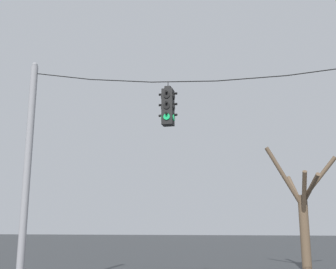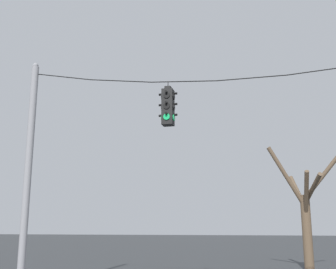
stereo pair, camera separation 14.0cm
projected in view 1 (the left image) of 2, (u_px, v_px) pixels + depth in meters
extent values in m
cylinder|color=gray|center=(27.00, 173.00, 13.53)|extent=(0.23, 0.23, 7.31)
sphere|color=gray|center=(35.00, 65.00, 14.33)|extent=(0.19, 0.19, 0.19)
cylinder|color=black|center=(62.00, 76.00, 14.00)|extent=(2.06, 0.03, 0.42)
cylinder|color=black|center=(120.00, 81.00, 13.47)|extent=(2.06, 0.03, 0.29)
cylinder|color=black|center=(183.00, 82.00, 12.98)|extent=(2.06, 0.03, 0.16)
cylinder|color=black|center=(251.00, 78.00, 12.51)|extent=(2.06, 0.03, 0.03)
cylinder|color=black|center=(324.00, 71.00, 12.07)|extent=(2.06, 0.03, 0.16)
cube|color=black|center=(168.00, 107.00, 12.91)|extent=(0.34, 0.34, 1.13)
cube|color=black|center=(168.00, 88.00, 13.05)|extent=(0.19, 0.19, 0.10)
cylinder|color=black|center=(168.00, 84.00, 13.07)|extent=(0.02, 0.02, 0.15)
cylinder|color=black|center=(167.00, 95.00, 12.81)|extent=(0.20, 0.03, 0.20)
cylinder|color=black|center=(166.00, 92.00, 12.79)|extent=(0.07, 0.12, 0.07)
cylinder|color=black|center=(167.00, 106.00, 12.74)|extent=(0.20, 0.03, 0.20)
cylinder|color=black|center=(166.00, 102.00, 12.71)|extent=(0.07, 0.12, 0.07)
cylinder|color=#19C666|center=(167.00, 117.00, 12.66)|extent=(0.20, 0.03, 0.20)
cylinder|color=black|center=(166.00, 113.00, 12.64)|extent=(0.07, 0.12, 0.07)
cylinder|color=black|center=(169.00, 99.00, 13.16)|extent=(0.20, 0.03, 0.20)
cylinder|color=black|center=(170.00, 96.00, 13.22)|extent=(0.07, 0.12, 0.07)
cylinder|color=black|center=(169.00, 109.00, 13.09)|extent=(0.20, 0.03, 0.20)
cylinder|color=black|center=(170.00, 107.00, 13.15)|extent=(0.07, 0.12, 0.07)
cylinder|color=#19C666|center=(169.00, 120.00, 13.01)|extent=(0.20, 0.03, 0.20)
cylinder|color=black|center=(170.00, 117.00, 13.08)|extent=(0.07, 0.12, 0.07)
cylinder|color=black|center=(162.00, 97.00, 13.03)|extent=(0.03, 0.20, 0.20)
cylinder|color=black|center=(161.00, 95.00, 13.06)|extent=(0.12, 0.07, 0.07)
cylinder|color=black|center=(162.00, 108.00, 12.95)|extent=(0.03, 0.20, 0.20)
cylinder|color=black|center=(161.00, 105.00, 12.98)|extent=(0.12, 0.07, 0.07)
cylinder|color=#19C666|center=(162.00, 118.00, 12.88)|extent=(0.03, 0.20, 0.20)
cylinder|color=black|center=(161.00, 116.00, 12.91)|extent=(0.12, 0.07, 0.07)
cylinder|color=black|center=(174.00, 96.00, 12.95)|extent=(0.03, 0.20, 0.20)
cylinder|color=black|center=(175.00, 94.00, 12.95)|extent=(0.12, 0.07, 0.07)
cylinder|color=black|center=(174.00, 107.00, 12.87)|extent=(0.03, 0.20, 0.20)
cylinder|color=black|center=(175.00, 104.00, 12.88)|extent=(0.12, 0.07, 0.07)
cylinder|color=#19C666|center=(174.00, 118.00, 12.80)|extent=(0.03, 0.20, 0.20)
cylinder|color=black|center=(175.00, 115.00, 12.81)|extent=(0.12, 0.07, 0.07)
cylinder|color=brown|center=(305.00, 232.00, 19.64)|extent=(0.44, 0.44, 3.45)
cylinder|color=brown|center=(284.00, 177.00, 20.07)|extent=(1.79, 0.86, 2.93)
cylinder|color=brown|center=(295.00, 192.00, 20.75)|extent=(0.75, 1.56, 1.74)
cylinder|color=brown|center=(310.00, 189.00, 19.07)|extent=(0.79, 2.07, 1.33)
cylinder|color=brown|center=(304.00, 194.00, 19.23)|extent=(0.25, 1.78, 2.00)
cylinder|color=brown|center=(319.00, 178.00, 19.82)|extent=(1.76, 0.62, 2.03)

